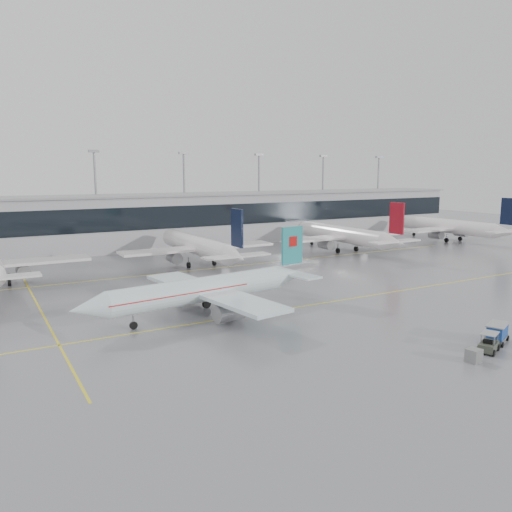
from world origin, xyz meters
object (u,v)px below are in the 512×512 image
baggage_tug (488,345)px  gse_unit (474,355)px  baggage_cart (497,331)px  air_canada_jet (209,289)px

baggage_tug → gse_unit: size_ratio=3.14×
baggage_cart → gse_unit: 7.26m
baggage_cart → gse_unit: (-6.84, -2.38, -0.54)m
baggage_cart → baggage_tug: bearing=180.0°
baggage_tug → gse_unit: (-3.52, -0.99, -0.04)m
air_canada_jet → baggage_tug: 31.59m
air_canada_jet → baggage_tug: air_canada_jet is taller
air_canada_jet → gse_unit: (14.62, -26.73, -2.51)m
air_canada_jet → baggage_cart: size_ratio=9.08×
baggage_tug → baggage_cart: baggage_cart is taller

